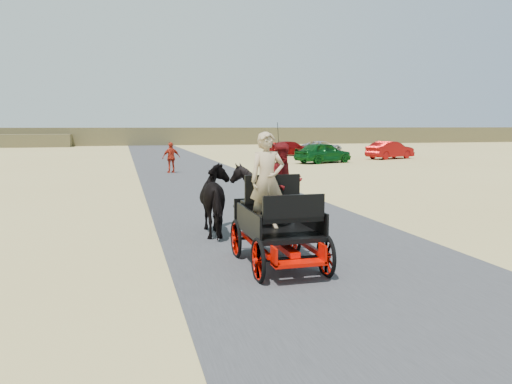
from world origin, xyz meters
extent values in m
plane|color=tan|center=(0.00, 0.00, 0.00)|extent=(140.00, 140.00, 0.00)
cube|color=#38383A|center=(0.00, 0.00, 0.01)|extent=(6.00, 140.00, 0.01)
cube|color=brown|center=(0.00, 62.00, 1.20)|extent=(140.00, 6.00, 2.40)
imported|color=black|center=(-1.52, 1.80, 0.85)|extent=(0.91, 2.01, 1.70)
imported|color=black|center=(-0.42, 1.80, 0.85)|extent=(1.37, 1.54, 1.70)
imported|color=tan|center=(-1.17, -1.15, 1.62)|extent=(0.66, 0.43, 1.80)
imported|color=#660C0F|center=(-0.67, -0.60, 1.51)|extent=(0.77, 0.60, 1.58)
imported|color=#AF2614|center=(-1.11, 18.27, 0.86)|extent=(1.07, 0.62, 1.73)
imported|color=#0C4C19|center=(10.11, 23.22, 0.74)|extent=(4.70, 3.12, 1.49)
imported|color=maroon|center=(17.04, 25.96, 0.70)|extent=(4.53, 2.84, 1.41)
imported|color=maroon|center=(10.82, 32.33, 0.63)|extent=(4.62, 2.53, 1.27)
imported|color=#B2B2B7|center=(15.40, 36.12, 0.58)|extent=(4.49, 2.85, 1.15)
camera|label=1|loc=(-3.76, -9.98, 2.63)|focal=35.00mm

